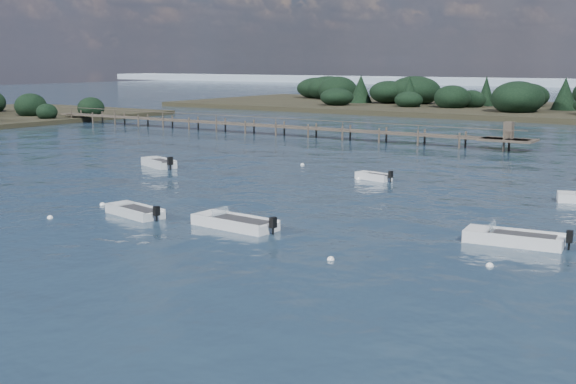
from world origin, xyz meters
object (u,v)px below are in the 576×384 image
Objects in this scene: dinghy_mid_grey at (135,213)px; tender_far_grey at (159,165)px; dinghy_mid_white_b at (513,240)px; tender_far_white at (374,178)px; dinghy_mid_white_a at (234,225)px; jetty at (280,127)px.

dinghy_mid_grey is 18.43m from tender_far_grey.
dinghy_mid_white_b is at bearing -16.45° from tender_far_grey.
tender_far_white is 0.74× the size of tender_far_grey.
dinghy_mid_white_a is 22.48m from tender_far_grey.
dinghy_mid_grey is 0.87× the size of dinghy_mid_white_b.
dinghy_mid_grey is 6.30m from dinghy_mid_white_a.
tender_far_grey is at bearing 163.55° from dinghy_mid_white_b.
dinghy_mid_white_a is at bearing -58.69° from jetty.
dinghy_mid_white_a reaches higher than tender_far_white.
dinghy_mid_white_b is at bearing -43.17° from tender_far_white.
jetty reaches higher than dinghy_mid_white_a.
dinghy_mid_grey reaches higher than tender_far_white.
jetty reaches higher than dinghy_mid_white_b.
dinghy_mid_white_b is 31.96m from tender_far_grey.
dinghy_mid_white_b is at bearing 19.29° from dinghy_mid_white_a.
tender_far_grey reaches higher than tender_far_white.
jetty is (-22.95, 22.04, 0.84)m from tender_far_white.
dinghy_mid_white_a is 0.08× the size of jetty.
dinghy_mid_grey is at bearing -50.48° from tender_far_grey.
dinghy_mid_white_a is at bearing 6.65° from dinghy_mid_grey.
tender_far_white is 0.62× the size of dinghy_mid_white_b.
dinghy_mid_white_a is 45.89m from jetty.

